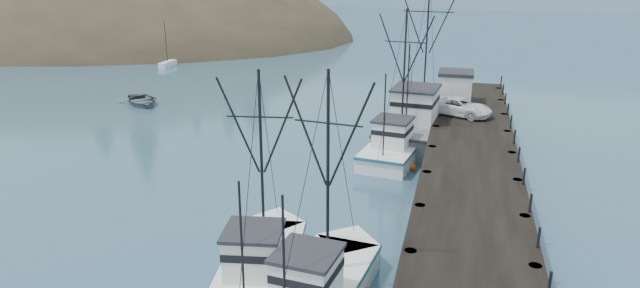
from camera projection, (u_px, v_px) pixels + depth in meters
The scene contains 12 objects.
ground at pixel (169, 269), 27.44m from camera, with size 400.00×400.00×0.00m, color #2E5067.
pier at pixel (471, 153), 38.39m from camera, with size 6.00×44.00×2.00m.
headland at pixel (29, 52), 118.70m from camera, with size 134.80×78.00×51.00m.
distant_ridge at pixel (458, 4), 181.67m from camera, with size 360.00×40.00×26.00m, color #9EB2C6.
moored_sailboats at pixel (162, 51), 88.89m from camera, with size 22.20×20.14×6.35m.
trawler_near at pixel (320, 288), 24.38m from camera, with size 4.32×10.25×10.47m.
trawler_mid at pixel (261, 264), 26.27m from camera, with size 4.62×10.06×10.08m.
trawler_far at pixel (397, 145), 42.82m from camera, with size 4.83×10.92×11.15m.
work_vessel at pixel (419, 121), 47.61m from camera, with size 6.02×15.82×13.15m.
pier_shed at pixel (455, 87), 50.20m from camera, with size 3.00×3.20×2.80m.
pickup_truck at pixel (460, 107), 46.26m from camera, with size 2.38×5.16×1.43m, color white.
motorboat at pixel (142, 104), 58.07m from camera, with size 3.96×5.54×1.15m, color slate.
Camera 1 is at (13.01, -21.66, 14.30)m, focal length 32.00 mm.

